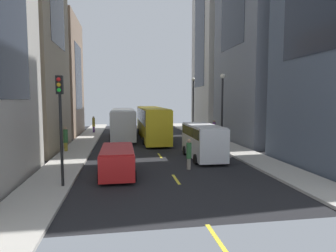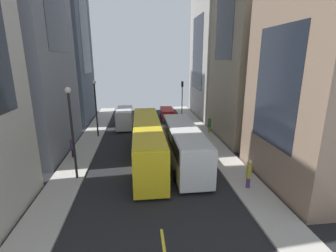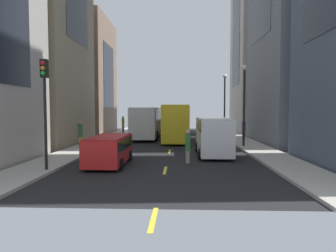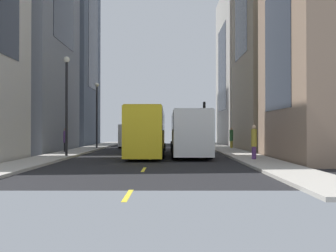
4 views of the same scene
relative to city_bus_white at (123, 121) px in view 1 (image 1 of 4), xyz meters
name	(u,v)px [view 1 (image 1 of 4)]	position (x,y,z in m)	size (l,w,h in m)	color
ground_plane	(151,143)	(2.84, -4.17, -2.01)	(40.24, 40.24, 0.00)	black
sidewalk_west	(83,144)	(-4.00, -4.17, -1.93)	(2.55, 44.00, 0.15)	#B2ADA3
sidewalk_east	(214,141)	(9.69, -4.17, -1.93)	(2.55, 44.00, 0.15)	#B2ADA3
lane_stripe_0	(216,238)	(2.84, -25.17, -2.00)	(0.16, 2.00, 0.01)	yellow
lane_stripe_1	(176,179)	(2.84, -18.17, -2.00)	(0.16, 2.00, 0.01)	yellow
lane_stripe_2	(160,156)	(2.84, -11.17, -2.00)	(0.16, 2.00, 0.01)	yellow
lane_stripe_3	(151,143)	(2.84, -4.17, -2.00)	(0.16, 2.00, 0.01)	yellow
lane_stripe_4	(145,135)	(2.84, 2.83, -2.00)	(0.16, 2.00, 0.01)	yellow
lane_stripe_5	(142,129)	(2.84, 9.83, -2.00)	(0.16, 2.00, 0.01)	yellow
lane_stripe_6	(139,125)	(2.84, 16.83, -2.00)	(0.16, 2.00, 0.01)	yellow
building_west_2	(45,77)	(-9.52, 4.58, 5.32)	(8.17, 9.76, 14.66)	#937760
building_east_2	(227,34)	(15.38, 7.60, 12.11)	(8.51, 9.32, 28.24)	#B7B2A8
city_bus_white	(123,121)	(0.00, 0.00, 0.00)	(2.81, 11.32, 3.35)	silver
streetcar_yellow	(151,120)	(3.22, -1.13, 0.12)	(2.70, 14.37, 3.59)	yellow
delivery_van_white	(203,139)	(5.92, -12.90, -0.49)	(2.25, 5.65, 2.58)	white
car_red_0	(117,159)	(-0.43, -16.76, -1.03)	(2.08, 4.66, 1.66)	red
pedestrian_crossing_near	(66,138)	(-4.84, -8.60, -0.77)	(0.38, 0.38, 2.08)	gold
pedestrian_crossing_mid	(189,153)	(4.08, -16.05, -0.95)	(0.33, 0.33, 1.98)	gray
pedestrian_walking_far	(94,124)	(-3.80, 5.22, -0.72)	(0.37, 0.37, 2.15)	#593372
pedestrian_waiting_curb	(214,128)	(10.27, -2.29, -0.80)	(0.38, 0.38, 2.00)	black
traffic_light_near_corner	(60,109)	(-3.12, -18.93, 2.00)	(0.32, 0.44, 5.51)	black
streetlamp_near	(222,102)	(8.91, -8.65, 2.26)	(0.44, 0.44, 6.67)	black
streetlamp_far	(193,99)	(8.91, 2.17, 2.50)	(0.44, 0.44, 7.12)	black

